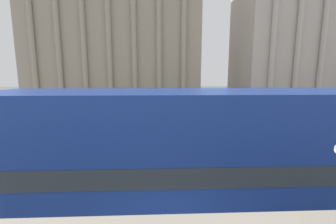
{
  "coord_description": "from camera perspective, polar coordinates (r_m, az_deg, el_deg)",
  "views": [
    {
      "loc": [
        -0.21,
        -2.04,
        4.58
      ],
      "look_at": [
        0.55,
        15.95,
        1.69
      ],
      "focal_mm": 24.0,
      "sensor_mm": 36.0,
      "label": 1
    }
  ],
  "objects": [
    {
      "name": "plaza_building_left",
      "position": [
        48.36,
        -12.92,
        18.18
      ],
      "size": [
        32.27,
        15.45,
        24.75
      ],
      "color": "#A39984",
      "rests_on": "ground_plane"
    },
    {
      "name": "traffic_light_near",
      "position": [
        14.38,
        31.56,
        -0.81
      ],
      "size": [
        0.42,
        0.24,
        3.72
      ],
      "color": "black",
      "rests_on": "ground_plane"
    },
    {
      "name": "pedestrian_blue",
      "position": [
        34.97,
        6.53,
        3.13
      ],
      "size": [
        0.32,
        0.32,
        1.66
      ],
      "rotation": [
        0.0,
        0.0,
        2.87
      ],
      "color": "#282B33",
      "rests_on": "ground_plane"
    },
    {
      "name": "plaza_building_right",
      "position": [
        54.8,
        34.26,
        16.51
      ],
      "size": [
        32.21,
        14.18,
        26.14
      ],
      "color": "#BCB2A8",
      "rests_on": "ground_plane"
    },
    {
      "name": "traffic_light_mid",
      "position": [
        19.54,
        -15.07,
        1.93
      ],
      "size": [
        0.42,
        0.24,
        3.4
      ],
      "color": "black",
      "rests_on": "ground_plane"
    },
    {
      "name": "double_decker_bus",
      "position": [
        5.98,
        7.51,
        -12.81
      ],
      "size": [
        10.16,
        2.68,
        4.22
      ],
      "rotation": [
        0.0,
        0.0,
        -0.08
      ],
      "color": "black",
      "rests_on": "ground_plane"
    },
    {
      "name": "pedestrian_white",
      "position": [
        16.05,
        23.56,
        -4.73
      ],
      "size": [
        0.32,
        0.32,
        1.65
      ],
      "rotation": [
        0.0,
        0.0,
        3.53
      ],
      "color": "#282B33",
      "rests_on": "ground_plane"
    }
  ]
}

